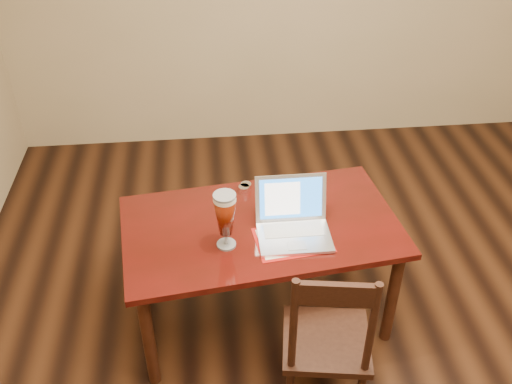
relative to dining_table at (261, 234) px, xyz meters
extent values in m
plane|color=black|center=(0.50, -0.46, -0.60)|extent=(5.00, 5.00, 0.00)
cube|color=#440B09|center=(0.00, 0.01, 0.04)|extent=(1.49, 0.96, 0.04)
cylinder|color=#35170D|center=(-0.59, -0.39, -0.29)|extent=(0.06, 0.06, 0.63)
cylinder|color=#35170D|center=(0.67, -0.24, -0.29)|extent=(0.06, 0.06, 0.63)
cylinder|color=#35170D|center=(-0.67, 0.26, -0.29)|extent=(0.06, 0.06, 0.63)
cylinder|color=#35170D|center=(0.59, 0.41, -0.29)|extent=(0.06, 0.06, 0.63)
cube|color=#A2120E|center=(0.15, -0.13, 0.06)|extent=(0.40, 0.31, 0.00)
cube|color=silver|center=(0.15, -0.13, 0.06)|extent=(0.36, 0.27, 0.00)
cube|color=silver|center=(0.15, -0.13, 0.07)|extent=(0.36, 0.25, 0.02)
cube|color=silver|center=(0.15, -0.08, 0.08)|extent=(0.30, 0.11, 0.00)
cube|color=silver|center=(0.15, -0.20, 0.08)|extent=(0.09, 0.07, 0.00)
cube|color=silver|center=(0.15, 0.03, 0.20)|extent=(0.36, 0.07, 0.24)
cube|color=blue|center=(0.15, 0.02, 0.20)|extent=(0.32, 0.06, 0.20)
cube|color=white|center=(0.11, 0.02, 0.20)|extent=(0.18, 0.05, 0.17)
cylinder|color=silver|center=(-0.18, -0.13, 0.07)|extent=(0.09, 0.09, 0.01)
cylinder|color=silver|center=(-0.18, -0.13, 0.11)|extent=(0.02, 0.02, 0.07)
cylinder|color=silver|center=(-0.18, -0.13, 0.35)|extent=(0.11, 0.11, 0.02)
cylinder|color=silver|center=(-0.18, -0.13, 0.36)|extent=(0.11, 0.11, 0.01)
cylinder|color=white|center=(-0.05, 0.32, 0.08)|extent=(0.06, 0.06, 0.04)
cylinder|color=white|center=(-0.06, 0.30, 0.08)|extent=(0.06, 0.06, 0.04)
cube|color=black|center=(0.24, -0.56, -0.19)|extent=(0.45, 0.44, 0.04)
cylinder|color=black|center=(0.11, -0.39, -0.41)|extent=(0.04, 0.04, 0.39)
cylinder|color=black|center=(0.43, -0.44, -0.41)|extent=(0.04, 0.04, 0.39)
cylinder|color=black|center=(0.06, -0.69, 0.08)|extent=(0.03, 0.03, 0.51)
cylinder|color=black|center=(0.38, -0.74, 0.08)|extent=(0.03, 0.03, 0.51)
cube|color=black|center=(0.22, -0.71, 0.27)|extent=(0.32, 0.08, 0.11)
camera|label=1|loc=(-0.25, -2.25, 1.92)|focal=40.00mm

